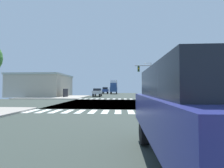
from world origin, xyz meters
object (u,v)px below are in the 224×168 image
at_px(bank_building, 42,85).
at_px(sedan_farside_1, 97,92).
at_px(traffic_signal_mast, 155,73).
at_px(suv_leading_3, 190,107).
at_px(street_lamp, 150,76).
at_px(suv_nearside_1, 105,90).
at_px(box_truck_trailing_1, 114,87).

height_order(bank_building, sedan_farside_1, bank_building).
bearing_deg(traffic_signal_mast, bank_building, 161.71).
bearing_deg(traffic_signal_mast, suv_leading_3, -100.88).
height_order(street_lamp, suv_leading_3, street_lamp).
distance_m(suv_nearside_1, box_truck_trailing_1, 3.22).
distance_m(suv_leading_3, box_truck_trailing_1, 50.10).
bearing_deg(bank_building, box_truck_trailing_1, 49.70).
relative_size(suv_leading_3, box_truck_trailing_1, 0.64).
bearing_deg(sedan_farside_1, suv_nearside_1, -90.00).
distance_m(traffic_signal_mast, sedan_farside_1, 14.61).
relative_size(suv_nearside_1, suv_leading_3, 1.00).
height_order(sedan_farside_1, box_truck_trailing_1, box_truck_trailing_1).
relative_size(sedan_farside_1, suv_leading_3, 0.93).
distance_m(sedan_farside_1, suv_leading_3, 32.09).
bearing_deg(suv_leading_3, street_lamp, 80.44).
bearing_deg(box_truck_trailing_1, suv_leading_3, 94.58).
xyz_separation_m(street_lamp, bank_building, (-25.92, -3.67, -2.39)).
bearing_deg(street_lamp, box_truck_trailing_1, 122.72).
bearing_deg(sedan_farside_1, box_truck_trailing_1, -99.16).
relative_size(suv_nearside_1, box_truck_trailing_1, 0.64).
bearing_deg(bank_building, street_lamp, 8.06).
xyz_separation_m(bank_building, suv_leading_3, (20.09, -30.95, -1.18)).
bearing_deg(box_truck_trailing_1, sedan_farside_1, 80.84).
distance_m(street_lamp, box_truck_trailing_1, 18.34).
bearing_deg(suv_nearside_1, sedan_farside_1, 90.00).
xyz_separation_m(sedan_farside_1, box_truck_trailing_1, (3.00, 18.60, 1.45)).
bearing_deg(suv_nearside_1, street_lamp, 130.16).
relative_size(bank_building, suv_nearside_1, 2.85).
distance_m(bank_building, suv_nearside_1, 23.00).
bearing_deg(sedan_farside_1, bank_building, 1.60).
bearing_deg(suv_leading_3, box_truck_trailing_1, 94.58).
relative_size(bank_building, sedan_farside_1, 3.05).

